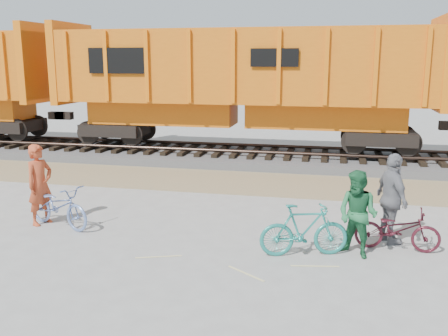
{
  "coord_description": "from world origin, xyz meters",
  "views": [
    {
      "loc": [
        2.22,
        -9.44,
        3.76
      ],
      "look_at": [
        -0.2,
        1.5,
        1.33
      ],
      "focal_mm": 40.0,
      "sensor_mm": 36.0,
      "label": 1
    }
  ],
  "objects": [
    {
      "name": "ground",
      "position": [
        0.0,
        0.0,
        0.0
      ],
      "size": [
        120.0,
        120.0,
        0.0
      ],
      "primitive_type": "plane",
      "color": "#9E9E99",
      "rests_on": "ground"
    },
    {
      "name": "gravel_strip",
      "position": [
        0.0,
        5.5,
        0.01
      ],
      "size": [
        120.0,
        3.0,
        0.02
      ],
      "primitive_type": "cube",
      "color": "#93805B",
      "rests_on": "ground"
    },
    {
      "name": "ballast_bed",
      "position": [
        0.0,
        9.0,
        0.15
      ],
      "size": [
        120.0,
        4.0,
        0.3
      ],
      "primitive_type": "cube",
      "color": "slate",
      "rests_on": "ground"
    },
    {
      "name": "track",
      "position": [
        0.0,
        9.0,
        0.47
      ],
      "size": [
        120.0,
        2.6,
        0.24
      ],
      "color": "black",
      "rests_on": "ballast_bed"
    },
    {
      "name": "hopper_car_center",
      "position": [
        -1.2,
        9.0,
        3.01
      ],
      "size": [
        14.0,
        3.13,
        4.65
      ],
      "color": "black",
      "rests_on": "track"
    },
    {
      "name": "bicycle_blue",
      "position": [
        -3.85,
        0.44,
        0.49
      ],
      "size": [
        1.99,
        1.27,
        0.99
      ],
      "primitive_type": "imported",
      "rotation": [
        0.0,
        0.0,
        1.21
      ],
      "color": "#6D89C4",
      "rests_on": "ground"
    },
    {
      "name": "bicycle_teal",
      "position": [
        1.75,
        -0.11,
        0.53
      ],
      "size": [
        1.82,
        0.99,
        1.05
      ],
      "primitive_type": "imported",
      "rotation": [
        0.0,
        0.0,
        1.87
      ],
      "color": "teal",
      "rests_on": "ground"
    },
    {
      "name": "bicycle_maroon",
      "position": [
        3.57,
        0.59,
        0.43
      ],
      "size": [
        1.68,
        0.65,
        0.87
      ],
      "primitive_type": "imported",
      "rotation": [
        0.0,
        0.0,
        1.53
      ],
      "color": "#461520",
      "rests_on": "ground"
    },
    {
      "name": "person_solo",
      "position": [
        -4.35,
        0.54,
        0.94
      ],
      "size": [
        0.64,
        0.79,
        1.89
      ],
      "primitive_type": "imported",
      "rotation": [
        0.0,
        0.0,
        1.26
      ],
      "color": "#B14222",
      "rests_on": "ground"
    },
    {
      "name": "person_man",
      "position": [
        2.75,
        0.09,
        0.85
      ],
      "size": [
        1.04,
        0.98,
        1.71
      ],
      "primitive_type": "imported",
      "rotation": [
        0.0,
        0.0,
        -0.54
      ],
      "color": "#21653B",
      "rests_on": "ground"
    },
    {
      "name": "person_woman",
      "position": [
        3.47,
        0.99,
        0.96
      ],
      "size": [
        0.86,
        1.21,
        1.91
      ],
      "primitive_type": "imported",
      "rotation": [
        0.0,
        0.0,
        1.96
      ],
      "color": "gray",
      "rests_on": "ground"
    }
  ]
}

